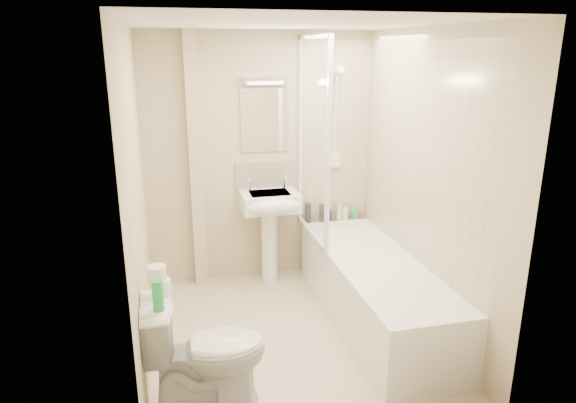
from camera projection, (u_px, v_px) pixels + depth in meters
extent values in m
plane|color=beige|center=(291.00, 336.00, 4.15)|extent=(2.50, 2.50, 0.00)
cube|color=beige|center=(260.00, 160.00, 4.97)|extent=(2.20, 0.02, 2.40)
cube|color=beige|center=(137.00, 204.00, 3.56)|extent=(0.02, 2.50, 2.40)
cube|color=beige|center=(426.00, 185.00, 4.06)|extent=(0.02, 2.50, 2.40)
cube|color=white|center=(291.00, 23.00, 3.46)|extent=(2.20, 2.50, 0.02)
cube|color=beige|center=(334.00, 134.00, 5.06)|extent=(0.70, 0.01, 1.75)
cube|color=beige|center=(421.00, 155.00, 4.07)|extent=(0.01, 2.10, 1.75)
cube|color=beige|center=(196.00, 164.00, 4.78)|extent=(0.12, 0.12, 2.40)
cube|color=beige|center=(265.00, 177.00, 5.02)|extent=(0.60, 0.02, 0.30)
cube|color=white|center=(265.00, 120.00, 4.86)|extent=(0.46, 0.01, 0.60)
cube|color=silver|center=(265.00, 80.00, 4.73)|extent=(0.42, 0.07, 0.07)
cube|color=white|center=(375.00, 291.00, 4.32)|extent=(0.70, 2.10, 0.55)
cube|color=white|center=(376.00, 267.00, 4.26)|extent=(0.56, 1.96, 0.05)
cube|color=white|center=(313.00, 140.00, 4.57)|extent=(0.01, 0.90, 1.80)
cube|color=white|center=(300.00, 133.00, 4.97)|extent=(0.04, 0.04, 1.80)
cube|color=white|center=(328.00, 150.00, 4.15)|extent=(0.04, 0.04, 1.80)
cube|color=white|center=(314.00, 37.00, 4.32)|extent=(0.04, 0.90, 0.04)
cube|color=white|center=(312.00, 233.00, 4.82)|extent=(0.04, 0.90, 0.03)
cylinder|color=white|center=(336.00, 121.00, 5.01)|extent=(0.02, 0.02, 0.90)
cylinder|color=white|center=(334.00, 166.00, 5.14)|extent=(0.05, 0.05, 0.02)
cylinder|color=white|center=(337.00, 74.00, 4.88)|extent=(0.05, 0.05, 0.02)
cylinder|color=white|center=(339.00, 71.00, 4.81)|extent=(0.08, 0.11, 0.11)
cube|color=white|center=(335.00, 160.00, 5.11)|extent=(0.10, 0.05, 0.14)
cylinder|color=white|center=(335.00, 117.00, 4.97)|extent=(0.01, 0.13, 0.84)
cylinder|color=white|center=(269.00, 246.00, 5.07)|extent=(0.16, 0.16, 0.73)
cube|color=white|center=(270.00, 201.00, 4.90)|extent=(0.54, 0.42, 0.17)
ellipsoid|color=white|center=(273.00, 206.00, 4.74)|extent=(0.54, 0.23, 0.17)
cube|color=silver|center=(269.00, 195.00, 4.88)|extent=(0.38, 0.27, 0.04)
cylinder|color=white|center=(249.00, 186.00, 4.93)|extent=(0.03, 0.03, 0.10)
cylinder|color=white|center=(285.00, 183.00, 5.01)|extent=(0.03, 0.03, 0.10)
sphere|color=white|center=(249.00, 180.00, 4.91)|extent=(0.04, 0.04, 0.04)
sphere|color=white|center=(285.00, 178.00, 4.99)|extent=(0.04, 0.04, 0.04)
cylinder|color=black|center=(308.00, 213.00, 5.15)|extent=(0.06, 0.06, 0.20)
cylinder|color=black|center=(322.00, 213.00, 5.19)|extent=(0.07, 0.07, 0.18)
cylinder|color=#131C53|center=(329.00, 215.00, 5.22)|extent=(0.05, 0.05, 0.11)
cylinder|color=beige|center=(339.00, 212.00, 5.23)|extent=(0.06, 0.06, 0.17)
cylinder|color=white|center=(345.00, 214.00, 5.25)|extent=(0.06, 0.06, 0.12)
cylinder|color=green|center=(354.00, 214.00, 5.28)|extent=(0.06, 0.06, 0.09)
imported|color=white|center=(206.00, 352.00, 3.26)|extent=(0.43, 0.76, 0.77)
cylinder|color=white|center=(162.00, 287.00, 3.17)|extent=(0.11, 0.11, 0.10)
cylinder|color=white|center=(157.00, 273.00, 3.15)|extent=(0.11, 0.11, 0.09)
cylinder|color=green|center=(158.00, 295.00, 2.97)|extent=(0.06, 0.06, 0.19)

